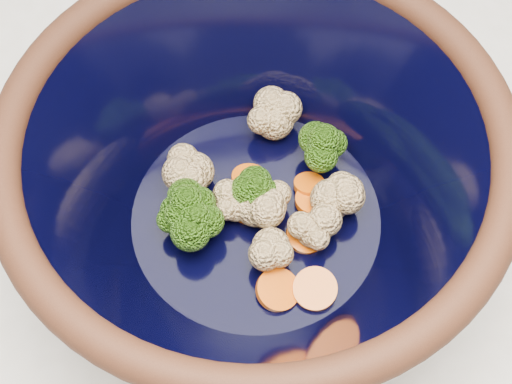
{
  "coord_description": "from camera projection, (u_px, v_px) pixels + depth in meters",
  "views": [
    {
      "loc": [
        -0.0,
        -0.31,
        1.43
      ],
      "look_at": [
        0.04,
        -0.05,
        0.97
      ],
      "focal_mm": 50.0,
      "sensor_mm": 36.0,
      "label": 1
    }
  ],
  "objects": [
    {
      "name": "vegetable_pile",
      "position": [
        253.0,
        195.0,
        0.55
      ],
      "size": [
        0.16,
        0.18,
        0.05
      ],
      "color": "#608442",
      "rests_on": "mixing_bowl"
    },
    {
      "name": "counter",
      "position": [
        221.0,
        356.0,
        1.0
      ],
      "size": [
        1.2,
        1.2,
        0.9
      ],
      "primitive_type": "cube",
      "color": "beige",
      "rests_on": "ground"
    },
    {
      "name": "mixing_bowl",
      "position": [
        256.0,
        182.0,
        0.52
      ],
      "size": [
        0.4,
        0.4,
        0.16
      ],
      "rotation": [
        0.0,
        0.0,
        0.18
      ],
      "color": "black",
      "rests_on": "counter"
    }
  ]
}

